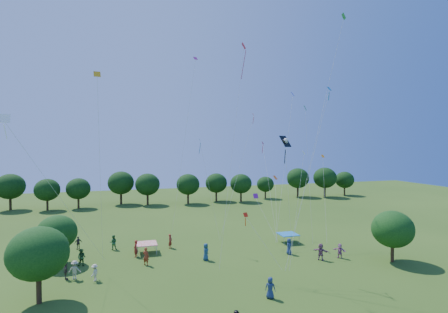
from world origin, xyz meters
TOP-DOWN VIEW (x-y plane):
  - near_tree_west at (-14.89, 13.26)m, footprint 4.47×4.47m
  - near_tree_north at (-15.06, 22.40)m, footprint 3.90×3.90m
  - near_tree_east at (17.89, 13.34)m, footprint 4.16×4.16m
  - treeline at (-1.73, 55.43)m, footprint 88.01×8.77m
  - tent_red_stripe at (-6.15, 23.51)m, footprint 2.20×2.20m
  - tent_blue at (10.78, 22.73)m, footprint 2.20×2.20m
  - crowd_person_0 at (8.81, 18.58)m, footprint 0.69×0.96m
  - crowd_person_1 at (-7.40, 22.41)m, footprint 0.62×0.78m
  - crowd_person_2 at (-9.75, 25.83)m, footprint 0.84×0.47m
  - crowd_person_3 at (-12.88, 17.57)m, footprint 1.18×0.70m
  - crowd_person_4 at (-13.63, 17.73)m, footprint 0.58×0.94m
  - crowd_person_5 at (13.41, 15.89)m, footprint 1.22×1.48m
  - crowd_person_6 at (-0.43, 19.23)m, footprint 0.88×0.99m
  - crowd_person_7 at (-6.51, 19.48)m, footprint 0.80×0.75m
  - crowd_person_8 at (-12.65, 21.06)m, footprint 0.94×0.70m
  - crowd_person_9 at (-11.15, 16.69)m, footprint 0.82×1.06m
  - crowd_person_10 at (-13.61, 27.06)m, footprint 0.96×0.78m
  - crowd_person_11 at (11.10, 15.87)m, footprint 1.52×1.61m
  - crowd_person_12 at (2.31, 9.03)m, footprint 0.94×0.82m
  - crowd_person_13 at (-3.39, 24.54)m, footprint 0.68×0.72m
  - pirate_kite at (4.55, 11.00)m, footprint 2.70×3.07m
  - red_high_kite at (2.87, 17.91)m, footprint 4.64×6.44m
  - small_kite_0 at (9.30, 26.14)m, footprint 2.54×9.93m
  - small_kite_1 at (6.21, 25.45)m, footprint 6.00×4.75m
  - small_kite_2 at (14.64, 21.03)m, footprint 2.90×5.36m
  - small_kite_3 at (8.66, 11.08)m, footprint 5.87×0.60m
  - small_kite_4 at (0.47, 24.02)m, footprint 1.84×2.97m
  - small_kite_5 at (6.89, 22.99)m, footprint 1.32×4.30m
  - small_kite_6 at (-14.52, 10.26)m, footprint 5.59×9.84m
  - small_kite_7 at (7.45, 10.72)m, footprint 4.19×0.58m
  - small_kite_8 at (9.22, 23.00)m, footprint 2.24×4.92m
  - small_kite_9 at (2.34, 13.49)m, footprint 2.57×2.99m
  - small_kite_10 at (-10.53, 14.44)m, footprint 0.56×4.93m
  - small_kite_11 at (11.54, 19.73)m, footprint 1.08×3.52m
  - small_kite_12 at (11.84, 24.52)m, footprint 6.14×7.66m
  - small_kite_13 at (-1.83, 21.79)m, footprint 2.78×1.95m
  - small_kite_14 at (6.93, 12.78)m, footprint 2.99×2.89m

SIDE VIEW (x-z plane):
  - crowd_person_9 at x=-11.15m, z-range 0.00..1.48m
  - crowd_person_10 at x=-13.61m, z-range 0.00..1.49m
  - crowd_person_4 at x=-13.63m, z-range 0.00..1.49m
  - crowd_person_5 at x=13.41m, z-range 0.00..1.54m
  - crowd_person_13 at x=-3.39m, z-range 0.00..1.63m
  - crowd_person_12 at x=2.31m, z-range 0.00..1.67m
  - crowd_person_2 at x=-9.75m, z-range 0.00..1.67m
  - crowd_person_3 at x=-12.88m, z-range 0.00..1.69m
  - crowd_person_8 at x=-12.65m, z-range 0.00..1.70m
  - crowd_person_0 at x=8.81m, z-range 0.00..1.74m
  - crowd_person_11 at x=11.10m, z-range 0.00..1.75m
  - crowd_person_6 at x=-0.43m, z-range 0.00..1.78m
  - crowd_person_7 at x=-6.51m, z-range 0.00..1.80m
  - crowd_person_1 at x=-7.40m, z-range 0.00..1.81m
  - tent_red_stripe at x=-6.15m, z-range 0.49..1.59m
  - tent_blue at x=10.78m, z-range 0.49..1.59m
  - near_tree_north at x=-15.06m, z-range 0.72..5.67m
  - near_tree_east at x=17.89m, z-range 0.75..6.00m
  - near_tree_west at x=-14.89m, z-range 0.90..6.75m
  - treeline at x=-1.73m, z-range 0.70..7.48m
  - small_kite_9 at x=2.34m, z-range 2.66..7.23m
  - small_kite_5 at x=6.89m, z-range 2.94..7.77m
  - small_kite_8 at x=9.22m, z-range 3.63..10.55m
  - small_kite_2 at x=14.64m, z-range 3.61..13.11m
  - small_kite_14 at x=6.93m, z-range 3.55..13.72m
  - small_kite_0 at x=9.30m, z-range 3.74..14.89m
  - small_kite_4 at x=0.47m, z-range 4.50..15.97m
  - small_kite_6 at x=-14.52m, z-range 4.79..17.43m
  - small_kite_1 at x=6.21m, z-range 4.53..19.31m
  - pirate_kite at x=4.55m, z-range 6.37..17.88m
  - small_kite_7 at x=7.45m, z-range 4.86..20.63m
  - small_kite_11 at x=11.54m, z-range 5.71..20.97m
  - small_kite_10 at x=-10.53m, z-range 5.21..21.70m
  - small_kite_12 at x=11.84m, z-range 6.09..23.78m
  - small_kite_13 at x=-1.83m, z-range 4.90..25.07m
  - small_kite_3 at x=8.66m, z-range 6.15..28.50m
  - red_high_kite at x=2.87m, z-range 7.70..29.08m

